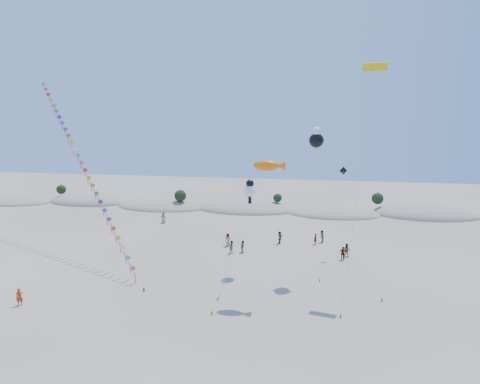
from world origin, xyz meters
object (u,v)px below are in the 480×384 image
object	(u,v)px
flyer_foreground	(19,297)
fish_kite	(269,166)
kite_train	(80,161)
parafoil_kite	(375,71)

from	to	relation	value
flyer_foreground	fish_kite	bearing A→B (deg)	-9.88
fish_kite	flyer_foreground	bearing A→B (deg)	-163.74
kite_train	flyer_foreground	world-z (taller)	kite_train
kite_train	parafoil_kite	size ratio (longest dim) A/B	1.10
fish_kite	parafoil_kite	world-z (taller)	parafoil_kite
fish_kite	flyer_foreground	world-z (taller)	fish_kite
kite_train	flyer_foreground	distance (m)	19.83
kite_train	parafoil_kite	xyz separation A→B (m)	(35.07, -5.27, 10.12)
flyer_foreground	parafoil_kite	bearing A→B (deg)	-7.25
parafoil_kite	flyer_foreground	size ratio (longest dim) A/B	13.58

